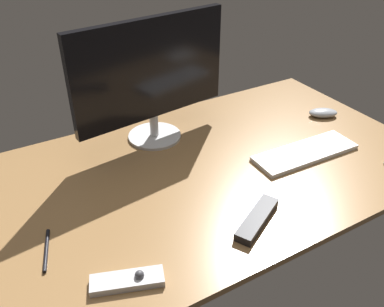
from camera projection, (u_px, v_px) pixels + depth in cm
name	position (u px, v px, depth cm)	size (l,w,h in cm)	color
desk	(214.00, 167.00, 132.48)	(140.00, 84.00, 2.00)	olive
monitor	(151.00, 75.00, 133.69)	(56.02, 18.71, 42.17)	silver
keyboard	(305.00, 153.00, 136.75)	(36.70, 11.83, 1.45)	silver
computer_mouse	(323.00, 113.00, 159.15)	(10.97, 6.13, 3.03)	#999EA5
media_remote	(128.00, 280.00, 92.04)	(17.32, 10.38, 3.27)	#B7B7BC
tv_remote	(257.00, 219.00, 108.75)	(18.90, 4.65, 2.36)	black
pen	(46.00, 250.00, 100.43)	(0.91, 0.91, 14.09)	black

